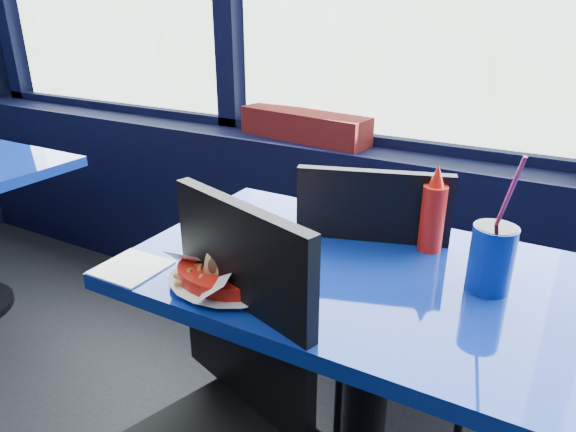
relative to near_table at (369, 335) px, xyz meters
The scene contains 9 objects.
window_sill 0.94m from the near_table, 109.03° to the left, with size 5.00×0.26×0.80m, color black.
near_table is the anchor object (origin of this frame).
chair_near_front 0.42m from the near_table, 112.37° to the right, with size 0.56×0.56×0.98m.
chair_near_back 0.29m from the near_table, 97.27° to the left, with size 0.54×0.54×0.95m.
planter_box 1.13m from the near_table, 126.62° to the left, with size 0.59×0.15×0.12m, color maroon.
food_basket 0.41m from the near_table, 139.84° to the right, with size 0.27×0.27×0.09m.
ketchup_bottle 0.35m from the near_table, 66.19° to the left, with size 0.06×0.06×0.23m.
soda_cup 0.36m from the near_table, 11.22° to the left, with size 0.10×0.10×0.32m.
napkin 0.62m from the near_table, 152.36° to the right, with size 0.15×0.15×0.00m, color white.
Camera 1 is at (0.65, 0.96, 1.35)m, focal length 32.00 mm.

